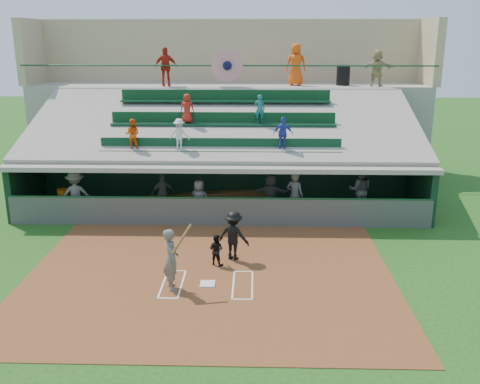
{
  "coord_description": "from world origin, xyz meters",
  "views": [
    {
      "loc": [
        1.34,
        -14.12,
        6.95
      ],
      "look_at": [
        0.84,
        3.5,
        1.8
      ],
      "focal_mm": 40.0,
      "sensor_mm": 36.0,
      "label": 1
    }
  ],
  "objects_px": {
    "batter_at_plate": "(171,259)",
    "trash_bin": "(343,75)",
    "catcher": "(216,250)",
    "home_plate": "(208,284)",
    "water_cooler": "(63,194)",
    "white_table": "(63,207)"
  },
  "relations": [
    {
      "from": "home_plate",
      "to": "water_cooler",
      "type": "xyz_separation_m",
      "value": [
        -6.3,
        6.1,
        0.86
      ]
    },
    {
      "from": "batter_at_plate",
      "to": "trash_bin",
      "type": "xyz_separation_m",
      "value": [
        6.68,
        13.29,
        4.16
      ]
    },
    {
      "from": "trash_bin",
      "to": "home_plate",
      "type": "bearing_deg",
      "value": -113.65
    },
    {
      "from": "home_plate",
      "to": "white_table",
      "type": "height_order",
      "value": "white_table"
    },
    {
      "from": "home_plate",
      "to": "batter_at_plate",
      "type": "height_order",
      "value": "batter_at_plate"
    },
    {
      "from": "catcher",
      "to": "water_cooler",
      "type": "xyz_separation_m",
      "value": [
        -6.45,
        4.68,
        0.37
      ]
    },
    {
      "from": "home_plate",
      "to": "trash_bin",
      "type": "xyz_separation_m",
      "value": [
        5.69,
        12.99,
        5.06
      ]
    },
    {
      "from": "white_table",
      "to": "catcher",
      "type": "bearing_deg",
      "value": -33.6
    },
    {
      "from": "water_cooler",
      "to": "white_table",
      "type": "bearing_deg",
      "value": -125.32
    },
    {
      "from": "home_plate",
      "to": "batter_at_plate",
      "type": "distance_m",
      "value": 1.37
    },
    {
      "from": "batter_at_plate",
      "to": "water_cooler",
      "type": "height_order",
      "value": "batter_at_plate"
    },
    {
      "from": "home_plate",
      "to": "trash_bin",
      "type": "bearing_deg",
      "value": 66.35
    },
    {
      "from": "white_table",
      "to": "trash_bin",
      "type": "xyz_separation_m",
      "value": [
        12.03,
        6.95,
        4.73
      ]
    },
    {
      "from": "trash_bin",
      "to": "white_table",
      "type": "bearing_deg",
      "value": -149.98
    },
    {
      "from": "batter_at_plate",
      "to": "trash_bin",
      "type": "bearing_deg",
      "value": 63.33
    },
    {
      "from": "catcher",
      "to": "water_cooler",
      "type": "distance_m",
      "value": 7.98
    },
    {
      "from": "home_plate",
      "to": "batter_at_plate",
      "type": "bearing_deg",
      "value": -163.3
    },
    {
      "from": "water_cooler",
      "to": "trash_bin",
      "type": "distance_m",
      "value": 14.45
    },
    {
      "from": "batter_at_plate",
      "to": "white_table",
      "type": "height_order",
      "value": "batter_at_plate"
    },
    {
      "from": "catcher",
      "to": "trash_bin",
      "type": "height_order",
      "value": "trash_bin"
    },
    {
      "from": "trash_bin",
      "to": "water_cooler",
      "type": "bearing_deg",
      "value": -150.1
    },
    {
      "from": "home_plate",
      "to": "trash_bin",
      "type": "distance_m",
      "value": 15.06
    }
  ]
}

